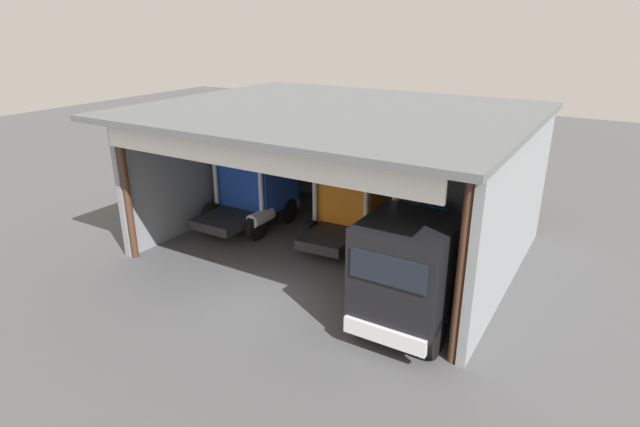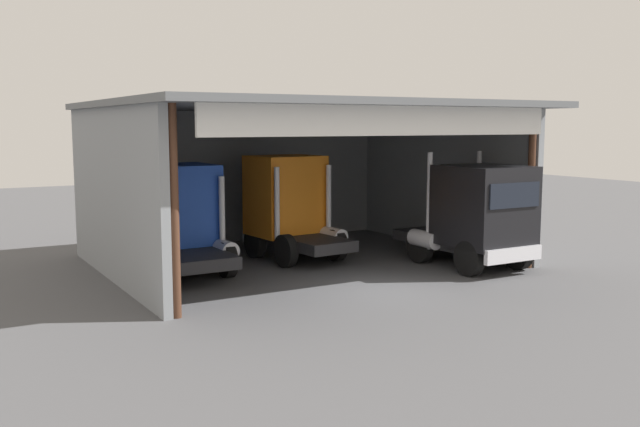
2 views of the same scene
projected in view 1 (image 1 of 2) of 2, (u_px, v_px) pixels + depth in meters
ground_plane at (262, 301)px, 15.86m from camera, size 80.00×80.00×0.00m
workshop_shed at (350, 148)px, 19.05m from camera, size 12.97×11.08×5.34m
truck_blue_left_bay at (255, 182)px, 21.42m from camera, size 2.75×4.53×3.39m
truck_orange_yard_outside at (350, 196)px, 19.67m from camera, size 2.69×4.36×3.56m
truck_black_center_right_bay at (411, 272)px, 13.86m from camera, size 2.53×5.12×3.74m
oil_drum at (425, 215)px, 21.62m from camera, size 0.58×0.58×0.90m
tool_cart at (435, 216)px, 21.33m from camera, size 0.90×0.60×1.00m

